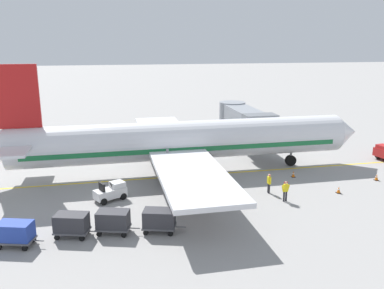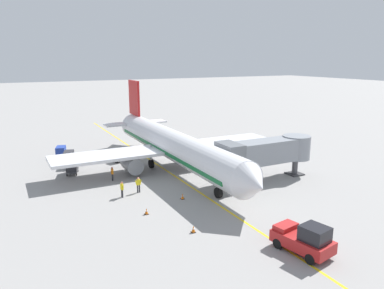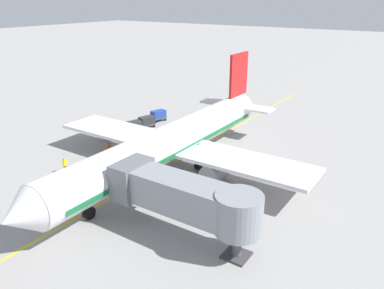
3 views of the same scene
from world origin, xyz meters
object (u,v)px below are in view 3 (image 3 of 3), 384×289
(ground_crew_wing_walker, at_px, (108,149))
(safety_cone_nose_left, at_px, (25,192))
(baggage_cart_second_in_train, at_px, (133,126))
(ground_crew_marshaller, at_px, (82,167))
(parked_airliner, at_px, (171,142))
(baggage_cart_front, at_px, (115,131))
(baggage_cart_third_in_train, at_px, (147,121))
(baggage_cart_tail_end, at_px, (158,115))
(safety_cone_nose_right, at_px, (74,197))
(jet_bridge, at_px, (183,196))
(ground_crew_loader, at_px, (65,165))
(baggage_tug_lead, at_px, (169,136))

(ground_crew_wing_walker, distance_m, safety_cone_nose_left, 10.95)
(baggage_cart_second_in_train, distance_m, safety_cone_nose_left, 19.15)
(baggage_cart_second_in_train, xyz_separation_m, ground_crew_marshaller, (-4.68, 13.03, 0.00))
(parked_airliner, relative_size, baggage_cart_front, 12.51)
(baggage_cart_third_in_train, xyz_separation_m, safety_cone_nose_left, (-3.31, 21.49, -0.66))
(baggage_cart_third_in_train, bearing_deg, baggage_cart_front, 84.40)
(baggage_cart_third_in_train, height_order, ground_crew_wing_walker, ground_crew_wing_walker)
(safety_cone_nose_left, bearing_deg, parked_airliner, -124.04)
(parked_airliner, bearing_deg, baggage_cart_second_in_train, -30.65)
(baggage_cart_tail_end, height_order, safety_cone_nose_right, baggage_cart_tail_end)
(baggage_cart_second_in_train, relative_size, ground_crew_marshaller, 1.76)
(ground_crew_wing_walker, bearing_deg, ground_crew_marshaller, 105.50)
(jet_bridge, relative_size, baggage_cart_third_in_train, 4.15)
(ground_crew_loader, xyz_separation_m, safety_cone_nose_left, (-0.71, 5.23, -0.66))
(baggage_cart_third_in_train, xyz_separation_m, ground_crew_loader, (-2.60, 16.26, 0.00))
(ground_crew_wing_walker, relative_size, safety_cone_nose_right, 2.86)
(parked_airliner, xyz_separation_m, ground_crew_loader, (8.82, 6.77, -2.23))
(ground_crew_wing_walker, bearing_deg, baggage_cart_third_in_train, -73.32)
(baggage_cart_front, distance_m, safety_cone_nose_left, 16.29)
(parked_airliner, distance_m, safety_cone_nose_right, 11.08)
(baggage_tug_lead, distance_m, ground_crew_wing_walker, 8.38)
(baggage_cart_second_in_train, relative_size, ground_crew_wing_walker, 1.76)
(baggage_tug_lead, bearing_deg, jet_bridge, 130.24)
(ground_crew_loader, bearing_deg, parked_airliner, -142.47)
(parked_airliner, bearing_deg, safety_cone_nose_right, 71.02)
(baggage_cart_second_in_train, bearing_deg, baggage_cart_front, 81.30)
(baggage_cart_front, relative_size, ground_crew_loader, 1.76)
(jet_bridge, height_order, ground_crew_wing_walker, jet_bridge)
(baggage_tug_lead, relative_size, baggage_cart_tail_end, 0.93)
(baggage_tug_lead, distance_m, baggage_cart_second_in_train, 5.92)
(ground_crew_loader, bearing_deg, baggage_cart_tail_end, -80.84)
(baggage_cart_third_in_train, distance_m, safety_cone_nose_right, 21.16)
(parked_airliner, distance_m, ground_crew_wing_walker, 8.62)
(ground_crew_marshaller, bearing_deg, baggage_cart_second_in_train, -70.23)
(ground_crew_wing_walker, relative_size, ground_crew_marshaller, 1.00)
(jet_bridge, xyz_separation_m, safety_cone_nose_left, (16.01, 2.93, -3.16))
(jet_bridge, xyz_separation_m, baggage_cart_front, (19.88, -12.88, -2.50))
(baggage_tug_lead, relative_size, ground_crew_loader, 1.64)
(baggage_cart_tail_end, bearing_deg, baggage_tug_lead, 136.96)
(baggage_cart_third_in_train, relative_size, ground_crew_loader, 1.76)
(baggage_cart_second_in_train, distance_m, ground_crew_wing_walker, 8.54)
(ground_crew_marshaller, relative_size, safety_cone_nose_right, 2.86)
(baggage_cart_second_in_train, distance_m, ground_crew_marshaller, 13.85)
(baggage_cart_tail_end, xyz_separation_m, safety_cone_nose_left, (-3.87, 24.84, -0.66))
(baggage_tug_lead, bearing_deg, ground_crew_loader, 76.71)
(jet_bridge, xyz_separation_m, ground_crew_wing_walker, (16.16, -8.01, -2.50))
(baggage_tug_lead, height_order, ground_crew_wing_walker, ground_crew_wing_walker)
(baggage_tug_lead, xyz_separation_m, safety_cone_nose_left, (2.51, 18.87, -0.42))
(baggage_cart_tail_end, relative_size, ground_crew_wing_walker, 1.76)
(ground_crew_loader, distance_m, ground_crew_marshaller, 2.06)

